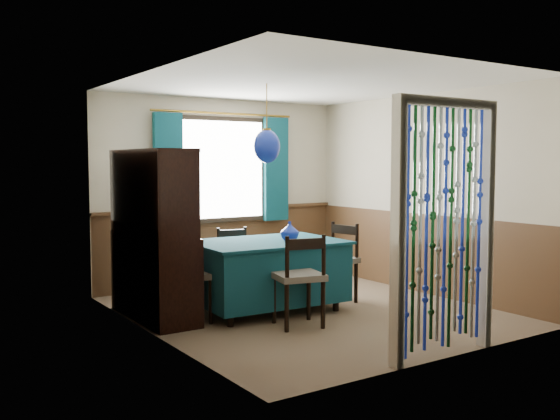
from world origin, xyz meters
TOP-DOWN VIEW (x-y plane):
  - floor at (0.00, 0.00)m, footprint 4.00×4.00m
  - ceiling at (0.00, 0.00)m, footprint 4.00×4.00m
  - wall_back at (0.00, 2.00)m, footprint 3.60×0.00m
  - wall_front at (0.00, -2.00)m, footprint 3.60×0.00m
  - wall_left at (-1.80, 0.00)m, footprint 0.00×4.00m
  - wall_right at (1.80, 0.00)m, footprint 0.00×4.00m
  - wainscot_back at (0.00, 1.99)m, footprint 3.60×0.00m
  - wainscot_front at (0.00, -1.99)m, footprint 3.60×0.00m
  - wainscot_left at (-1.79, 0.00)m, footprint 0.00×4.00m
  - wainscot_right at (1.79, 0.00)m, footprint 0.00×4.00m
  - window at (0.00, 1.95)m, footprint 1.32×0.12m
  - doorway at (0.00, -1.94)m, footprint 1.16×0.12m
  - dining_table at (-0.37, 0.26)m, footprint 1.68×1.20m
  - chair_near at (-0.46, -0.49)m, footprint 0.55×0.54m
  - chair_far at (-0.35, 1.01)m, footprint 0.49×0.48m
  - chair_left at (-1.32, 0.31)m, footprint 0.51×0.52m
  - chair_right at (0.53, 0.18)m, footprint 0.51×0.52m
  - sideboard at (-1.54, 0.65)m, footprint 0.48×1.37m
  - pendant_lamp at (-0.37, 0.26)m, footprint 0.29×0.29m
  - vase_table at (-0.16, 0.13)m, footprint 0.20×0.20m
  - bowl_shelf at (-1.48, 0.36)m, footprint 0.21×0.21m
  - vase_sideboard at (-1.48, 1.00)m, footprint 0.25×0.25m

SIDE VIEW (x-z plane):
  - floor at x=0.00m, z-range 0.00..0.00m
  - dining_table at x=-0.37m, z-range 0.06..0.84m
  - chair_far at x=-0.35m, z-range 0.03..0.88m
  - chair_left at x=-1.32m, z-range 0.03..0.93m
  - chair_right at x=0.53m, z-range 0.03..0.96m
  - chair_near at x=-0.46m, z-range 0.03..0.97m
  - wainscot_back at x=0.00m, z-range -1.30..2.30m
  - wainscot_front at x=0.00m, z-range -1.30..2.30m
  - wainscot_left at x=-1.79m, z-range -1.50..2.50m
  - wainscot_right at x=1.79m, z-range -1.50..2.50m
  - sideboard at x=-1.54m, z-range -0.28..1.51m
  - vase_table at x=-0.16m, z-range 0.78..0.98m
  - vase_sideboard at x=-1.48m, z-range 0.89..1.09m
  - doorway at x=0.00m, z-range -0.04..2.14m
  - bowl_shelf at x=-1.48m, z-range 1.22..1.26m
  - wall_back at x=0.00m, z-range -0.55..3.05m
  - wall_front at x=0.00m, z-range -0.55..3.05m
  - wall_left at x=-1.80m, z-range -0.75..3.25m
  - wall_right at x=1.80m, z-range -0.75..3.25m
  - window at x=0.00m, z-range 0.84..2.26m
  - pendant_lamp at x=-0.37m, z-range 1.39..2.25m
  - ceiling at x=0.00m, z-range 2.50..2.50m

